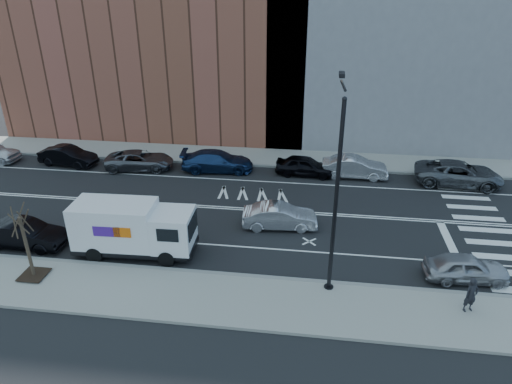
% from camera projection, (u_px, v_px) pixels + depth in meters
% --- Properties ---
extents(ground, '(120.00, 120.00, 0.00)m').
position_uv_depth(ground, '(215.00, 207.00, 28.59)').
color(ground, black).
rests_on(ground, ground).
extents(sidewalk_near, '(44.00, 3.60, 0.15)m').
position_uv_depth(sidewalk_near, '(173.00, 295.00, 20.70)').
color(sidewalk_near, gray).
rests_on(sidewalk_near, ground).
extents(sidewalk_far, '(44.00, 3.60, 0.15)m').
position_uv_depth(sidewalk_far, '(238.00, 156.00, 36.42)').
color(sidewalk_far, gray).
rests_on(sidewalk_far, ground).
extents(curb_near, '(44.00, 0.25, 0.17)m').
position_uv_depth(curb_near, '(184.00, 271.00, 22.30)').
color(curb_near, gray).
rests_on(curb_near, ground).
extents(curb_far, '(44.00, 0.25, 0.17)m').
position_uv_depth(curb_far, '(234.00, 164.00, 34.81)').
color(curb_far, gray).
rests_on(curb_far, ground).
extents(crosswalk, '(3.00, 14.00, 0.01)m').
position_uv_depth(crosswalk, '(482.00, 224.00, 26.68)').
color(crosswalk, white).
rests_on(crosswalk, ground).
extents(road_markings, '(40.00, 8.60, 0.01)m').
position_uv_depth(road_markings, '(215.00, 207.00, 28.59)').
color(road_markings, white).
rests_on(road_markings, ground).
extents(bldg_brick, '(26.00, 10.00, 22.00)m').
position_uv_depth(bldg_brick, '(157.00, 3.00, 38.72)').
color(bldg_brick, brown).
rests_on(bldg_brick, ground).
extents(streetlight, '(0.44, 4.02, 9.34)m').
position_uv_depth(streetlight, '(336.00, 186.00, 19.38)').
color(streetlight, black).
rests_on(streetlight, ground).
extents(street_tree, '(1.20, 1.20, 3.75)m').
position_uv_depth(street_tree, '(28.00, 253.00, 21.30)').
color(street_tree, black).
rests_on(street_tree, ground).
extents(fedex_van, '(6.29, 2.39, 2.84)m').
position_uv_depth(fedex_van, '(133.00, 228.00, 23.30)').
color(fedex_van, black).
rests_on(fedex_van, ground).
extents(far_parked_b, '(4.56, 2.09, 1.45)m').
position_uv_depth(far_parked_b, '(68.00, 156.00, 34.61)').
color(far_parked_b, black).
rests_on(far_parked_b, ground).
extents(far_parked_c, '(5.23, 2.93, 1.38)m').
position_uv_depth(far_parked_c, '(140.00, 160.00, 33.92)').
color(far_parked_c, '#53555C').
rests_on(far_parked_c, ground).
extents(far_parked_d, '(5.43, 2.63, 1.52)m').
position_uv_depth(far_parked_d, '(217.00, 161.00, 33.59)').
color(far_parked_d, navy).
rests_on(far_parked_d, ground).
extents(far_parked_e, '(4.30, 1.98, 1.43)m').
position_uv_depth(far_parked_e, '(305.00, 166.00, 32.88)').
color(far_parked_e, black).
rests_on(far_parked_e, ground).
extents(far_parked_f, '(4.64, 1.66, 1.52)m').
position_uv_depth(far_parked_f, '(354.00, 167.00, 32.53)').
color(far_parked_f, silver).
rests_on(far_parked_f, ground).
extents(far_parked_g, '(5.98, 3.09, 1.61)m').
position_uv_depth(far_parked_g, '(459.00, 173.00, 31.38)').
color(far_parked_g, '#4F5257').
rests_on(far_parked_g, ground).
extents(driving_sedan, '(4.36, 1.88, 1.40)m').
position_uv_depth(driving_sedan, '(280.00, 216.00, 26.07)').
color(driving_sedan, silver).
rests_on(driving_sedan, ground).
extents(near_parked_rear_a, '(4.49, 1.66, 1.47)m').
position_uv_depth(near_parked_rear_a, '(24.00, 234.00, 24.24)').
color(near_parked_rear_a, black).
rests_on(near_parked_rear_a, ground).
extents(near_parked_front, '(4.00, 1.86, 1.33)m').
position_uv_depth(near_parked_front, '(466.00, 268.00, 21.58)').
color(near_parked_front, '#AAA9AE').
rests_on(near_parked_front, ground).
extents(pedestrian, '(0.69, 0.58, 1.63)m').
position_uv_depth(pedestrian, '(471.00, 295.00, 19.29)').
color(pedestrian, black).
rests_on(pedestrian, sidewalk_near).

